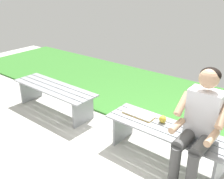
{
  "coord_description": "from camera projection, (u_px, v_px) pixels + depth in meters",
  "views": [
    {
      "loc": [
        -1.12,
        2.46,
        2.04
      ],
      "look_at": [
        0.7,
        0.15,
        0.77
      ],
      "focal_mm": 42.3,
      "sensor_mm": 36.0,
      "label": 1
    }
  ],
  "objects": [
    {
      "name": "ground_plane",
      "position": [
        47.0,
        168.0,
        3.07
      ],
      "size": [
        10.0,
        7.0,
        0.04
      ],
      "primitive_type": "cube",
      "color": "beige"
    },
    {
      "name": "grass_strip",
      "position": [
        154.0,
        96.0,
        4.85
      ],
      "size": [
        9.0,
        2.22,
        0.03
      ],
      "primitive_type": "cube",
      "color": "#387A2D",
      "rests_on": "ground"
    },
    {
      "name": "bench_near",
      "position": [
        167.0,
        136.0,
        3.09
      ],
      "size": [
        1.52,
        0.49,
        0.42
      ],
      "rotation": [
        0.0,
        0.0,
        -0.02
      ],
      "color": "gray",
      "rests_on": "ground"
    },
    {
      "name": "bench_far",
      "position": [
        54.0,
        93.0,
        4.23
      ],
      "size": [
        1.54,
        0.49,
        0.42
      ],
      "rotation": [
        0.0,
        0.0,
        -0.02
      ],
      "color": "gray",
      "rests_on": "ground"
    },
    {
      "name": "person_seated",
      "position": [
        199.0,
        123.0,
        2.67
      ],
      "size": [
        0.5,
        0.69,
        1.23
      ],
      "color": "silver",
      "rests_on": "ground"
    },
    {
      "name": "apple",
      "position": [
        163.0,
        119.0,
        3.15
      ],
      "size": [
        0.09,
        0.09,
        0.09
      ],
      "primitive_type": "sphere",
      "color": "gold",
      "rests_on": "bench_near"
    },
    {
      "name": "book_open",
      "position": [
        139.0,
        115.0,
        3.32
      ],
      "size": [
        0.41,
        0.17,
        0.02
      ],
      "rotation": [
        0.0,
        0.0,
        -0.02
      ],
      "color": "white",
      "rests_on": "bench_near"
    }
  ]
}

